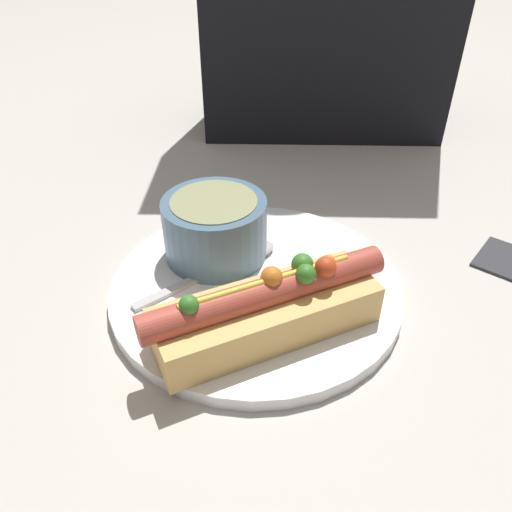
# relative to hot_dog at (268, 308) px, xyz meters

# --- Properties ---
(ground_plane) EXTENTS (4.00, 4.00, 0.00)m
(ground_plane) POSITION_rel_hot_dog_xyz_m (-0.01, 0.06, -0.04)
(ground_plane) COLOR #BCB7AD
(dinner_plate) EXTENTS (0.26, 0.26, 0.01)m
(dinner_plate) POSITION_rel_hot_dog_xyz_m (-0.01, 0.06, -0.03)
(dinner_plate) COLOR white
(dinner_plate) RESTS_ON ground_plane
(hot_dog) EXTENTS (0.19, 0.13, 0.06)m
(hot_dog) POSITION_rel_hot_dog_xyz_m (0.00, 0.00, 0.00)
(hot_dog) COLOR #DBAD60
(hot_dog) RESTS_ON dinner_plate
(soup_bowl) EXTENTS (0.10, 0.10, 0.06)m
(soup_bowl) POSITION_rel_hot_dog_xyz_m (-0.05, 0.10, 0.01)
(soup_bowl) COLOR slate
(soup_bowl) RESTS_ON dinner_plate
(spoon) EXTENTS (0.12, 0.11, 0.01)m
(spoon) POSITION_rel_hot_dog_xyz_m (-0.03, 0.09, -0.02)
(spoon) COLOR #B7B7BC
(spoon) RESTS_ON dinner_plate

